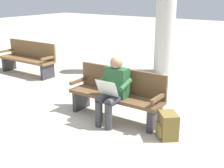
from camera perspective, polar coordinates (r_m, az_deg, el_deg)
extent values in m
plane|color=#B7AD99|center=(5.53, 0.58, -6.49)|extent=(40.00, 40.00, 0.00)
cube|color=brown|center=(5.38, 0.59, -2.39)|extent=(1.80, 0.49, 0.06)
cube|color=brown|center=(5.47, 1.87, 0.75)|extent=(1.80, 0.06, 0.45)
cube|color=brown|center=(4.93, 8.80, -2.63)|extent=(0.06, 0.48, 0.06)
cube|color=brown|center=(5.83, -6.32, 0.62)|extent=(0.06, 0.48, 0.06)
cube|color=#2D2D33|center=(5.09, 8.10, -6.50)|extent=(0.08, 0.43, 0.39)
cube|color=#2D2D33|center=(5.92, -5.84, -2.94)|extent=(0.08, 0.43, 0.39)
cube|color=#23512D|center=(5.21, 0.95, 0.31)|extent=(0.40, 0.22, 0.52)
sphere|color=#A87A5B|center=(5.10, 0.84, 4.11)|extent=(0.22, 0.22, 0.22)
cylinder|color=#38383D|center=(5.07, 0.54, -3.10)|extent=(0.15, 0.42, 0.15)
cylinder|color=#38383D|center=(5.18, -1.28, -2.66)|extent=(0.15, 0.42, 0.15)
cylinder|color=#38383D|center=(5.02, -0.69, -6.29)|extent=(0.13, 0.13, 0.45)
cylinder|color=#38383D|center=(5.13, -2.52, -5.77)|extent=(0.13, 0.13, 0.45)
cylinder|color=#23512D|center=(5.00, 2.59, -0.14)|extent=(0.09, 0.31, 0.18)
cylinder|color=#23512D|center=(5.26, -1.83, 0.75)|extent=(0.09, 0.31, 0.18)
cube|color=silver|center=(4.98, -0.98, -0.81)|extent=(0.40, 0.13, 0.27)
cube|color=brown|center=(4.84, 10.65, -7.77)|extent=(0.42, 0.43, 0.41)
cube|color=olive|center=(4.82, 8.90, -8.56)|extent=(0.19, 0.21, 0.19)
cube|color=brown|center=(8.63, -15.96, 4.52)|extent=(1.80, 0.48, 0.06)
cube|color=brown|center=(8.71, -15.02, 6.43)|extent=(1.80, 0.05, 0.45)
cube|color=brown|center=(7.97, -12.10, 4.89)|extent=(0.06, 0.48, 0.06)
cube|color=brown|center=(9.26, -19.44, 5.99)|extent=(0.06, 0.48, 0.06)
cube|color=#2D2D33|center=(8.09, -12.18, 2.33)|extent=(0.08, 0.43, 0.39)
cube|color=#2D2D33|center=(9.29, -19.03, 3.70)|extent=(0.08, 0.43, 0.39)
cylinder|color=beige|center=(8.48, 10.34, 14.91)|extent=(0.54, 0.54, 3.83)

